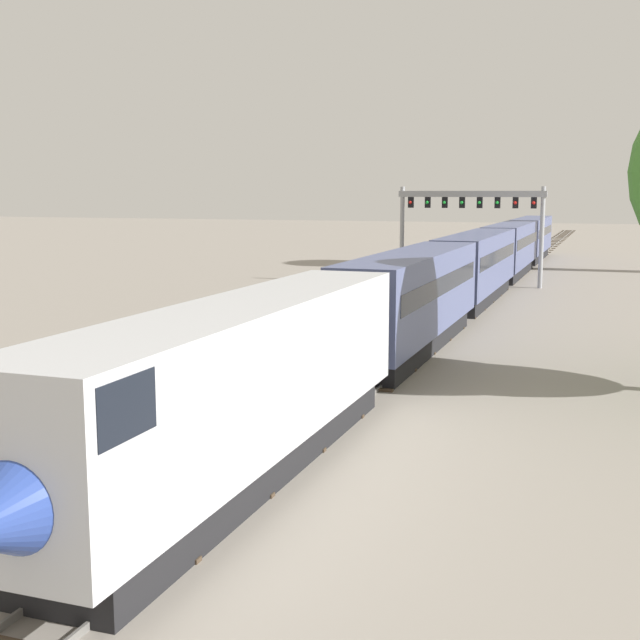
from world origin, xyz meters
name	(u,v)px	position (x,y,z in m)	size (l,w,h in m)	color
ground_plane	(117,509)	(0.00, 0.00, 0.00)	(400.00, 400.00, 0.00)	gray
track_main	(508,277)	(2.00, 60.00, 0.07)	(2.60, 200.00, 0.16)	slate
track_near	(393,301)	(-3.50, 40.00, 0.07)	(2.60, 160.00, 0.16)	slate
passenger_train	(478,265)	(2.00, 42.51, 2.61)	(3.04, 97.87, 4.80)	silver
signal_gantry	(471,212)	(-0.25, 52.38, 6.04)	(12.10, 0.49, 8.13)	#999BA0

